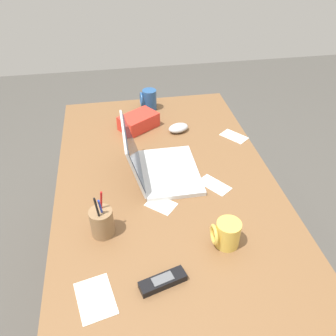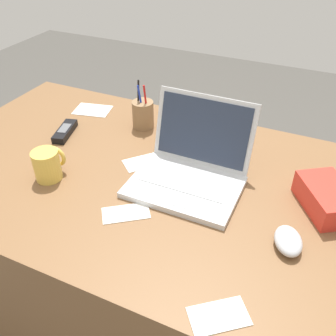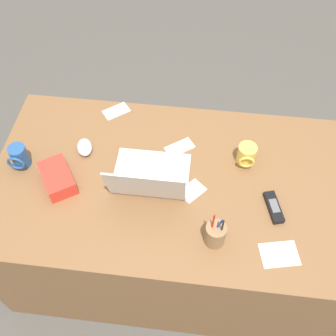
{
  "view_description": "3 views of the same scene",
  "coord_description": "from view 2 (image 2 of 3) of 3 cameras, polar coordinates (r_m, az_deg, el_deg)",
  "views": [
    {
      "loc": [
        -1.02,
        0.18,
        1.61
      ],
      "look_at": [
        0.09,
        -0.01,
        0.74
      ],
      "focal_mm": 37.53,
      "sensor_mm": 36.0,
      "label": 1
    },
    {
      "loc": [
        0.41,
        -0.82,
        1.4
      ],
      "look_at": [
        0.03,
        0.02,
        0.73
      ],
      "focal_mm": 40.23,
      "sensor_mm": 36.0,
      "label": 2
    },
    {
      "loc": [
        -0.09,
        0.94,
        2.09
      ],
      "look_at": [
        0.02,
        0.01,
        0.81
      ],
      "focal_mm": 42.46,
      "sensor_mm": 36.0,
      "label": 3
    }
  ],
  "objects": [
    {
      "name": "coffee_mug_tall",
      "position": [
        1.18,
        -17.77,
        0.51
      ],
      "size": [
        0.08,
        0.09,
        0.09
      ],
      "color": "#E0BC4C",
      "rests_on": "desk"
    },
    {
      "name": "snack_bag",
      "position": [
        1.11,
        22.91,
        -4.23
      ],
      "size": [
        0.19,
        0.21,
        0.07
      ],
      "primitive_type": "cube",
      "rotation": [
        0.0,
        0.0,
        0.59
      ],
      "color": "red",
      "rests_on": "desk"
    },
    {
      "name": "desk",
      "position": [
        1.4,
        -1.37,
        -12.8
      ],
      "size": [
        1.57,
        0.87,
        0.7
      ],
      "primitive_type": "cube",
      "color": "brown",
      "rests_on": "ground"
    },
    {
      "name": "laptop",
      "position": [
        1.12,
        3.45,
        -0.02
      ],
      "size": [
        0.32,
        0.29,
        0.23
      ],
      "color": "silver",
      "rests_on": "desk"
    },
    {
      "name": "paper_note_front",
      "position": [
        1.04,
        -6.4,
        -6.8
      ],
      "size": [
        0.14,
        0.13,
        0.0
      ],
      "primitive_type": "cube",
      "rotation": [
        0.0,
        0.0,
        0.63
      ],
      "color": "white",
      "rests_on": "desk"
    },
    {
      "name": "ground_plane",
      "position": [
        1.68,
        -1.19,
        -20.68
      ],
      "size": [
        6.0,
        6.0,
        0.0
      ],
      "primitive_type": "plane",
      "color": "#4C4944"
    },
    {
      "name": "cordless_phone",
      "position": [
        1.41,
        -15.34,
        5.4
      ],
      "size": [
        0.08,
        0.15,
        0.03
      ],
      "color": "black",
      "rests_on": "desk"
    },
    {
      "name": "paper_note_left",
      "position": [
        1.22,
        -4.18,
        0.78
      ],
      "size": [
        0.12,
        0.13,
        0.0
      ],
      "primitive_type": "cube",
      "rotation": [
        0.0,
        0.0,
        -0.72
      ],
      "color": "white",
      "rests_on": "desk"
    },
    {
      "name": "pen_holder",
      "position": [
        1.39,
        -3.81,
        8.16
      ],
      "size": [
        0.08,
        0.08,
        0.18
      ],
      "color": "olive",
      "rests_on": "desk"
    },
    {
      "name": "paper_note_right",
      "position": [
        1.56,
        -11.36,
        8.61
      ],
      "size": [
        0.16,
        0.13,
        0.0
      ],
      "primitive_type": "cube",
      "rotation": [
        0.0,
        0.0,
        0.22
      ],
      "color": "white",
      "rests_on": "desk"
    },
    {
      "name": "paper_note_near_laptop",
      "position": [
        0.84,
        7.7,
        -21.36
      ],
      "size": [
        0.14,
        0.13,
        0.0
      ],
      "primitive_type": "cube",
      "rotation": [
        0.0,
        0.0,
        0.67
      ],
      "color": "white",
      "rests_on": "desk"
    },
    {
      "name": "computer_mouse",
      "position": [
        0.98,
        17.75,
        -10.46
      ],
      "size": [
        0.1,
        0.12,
        0.04
      ],
      "primitive_type": "ellipsoid",
      "rotation": [
        0.0,
        0.0,
        0.34
      ],
      "color": "silver",
      "rests_on": "desk"
    }
  ]
}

